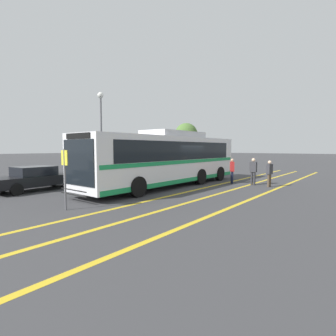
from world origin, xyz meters
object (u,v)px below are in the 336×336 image
at_px(parked_car_1, 36,178).
at_px(pedestrian_2, 253,170).
at_px(pedestrian_1, 232,169).
at_px(street_lamp, 101,120).
at_px(transit_bus, 168,158).
at_px(tree_0, 186,135).
at_px(parked_car_2, 131,169).
at_px(pedestrian_0, 269,172).
at_px(bus_stop_sign, 65,172).

bearing_deg(parked_car_1, pedestrian_2, 44.98).
distance_m(pedestrian_1, street_lamp, 10.43).
distance_m(transit_bus, street_lamp, 7.08).
height_order(transit_bus, tree_0, tree_0).
bearing_deg(street_lamp, pedestrian_1, -68.41).
distance_m(transit_bus, pedestrian_2, 5.48).
bearing_deg(tree_0, pedestrian_2, -131.84).
xyz_separation_m(parked_car_2, pedestrian_1, (2.29, -7.31, 0.20)).
distance_m(parked_car_2, pedestrian_0, 10.02).
relative_size(parked_car_1, bus_stop_sign, 2.06).
distance_m(parked_car_2, pedestrian_2, 9.02).
xyz_separation_m(transit_bus, bus_stop_sign, (-7.40, -0.93, -0.27)).
height_order(pedestrian_1, bus_stop_sign, bus_stop_sign).
relative_size(pedestrian_0, pedestrian_2, 0.94).
xyz_separation_m(bus_stop_sign, street_lamp, (7.38, 7.45, 3.02)).
bearing_deg(transit_bus, tree_0, -58.59).
distance_m(transit_bus, pedestrian_0, 6.18).
bearing_deg(bus_stop_sign, street_lamp, -44.35).
height_order(pedestrian_0, bus_stop_sign, bus_stop_sign).
bearing_deg(tree_0, parked_car_1, -167.58).
xyz_separation_m(street_lamp, tree_0, (15.76, 2.95, -0.40)).
bearing_deg(transit_bus, street_lamp, 0.59).
relative_size(pedestrian_1, street_lamp, 0.25).
bearing_deg(street_lamp, pedestrian_2, -70.49).
xyz_separation_m(pedestrian_2, tree_0, (12.04, 13.45, 3.11)).
distance_m(parked_car_1, parked_car_2, 7.18).
xyz_separation_m(transit_bus, pedestrian_0, (3.45, -5.06, -0.83)).
bearing_deg(pedestrian_2, transit_bus, 42.22).
relative_size(transit_bus, bus_stop_sign, 5.49).
bearing_deg(parked_car_2, parked_car_1, 91.87).
bearing_deg(bus_stop_sign, pedestrian_0, -110.49).
bearing_deg(tree_0, pedestrian_1, -135.21).
height_order(parked_car_2, bus_stop_sign, bus_stop_sign).
relative_size(parked_car_1, pedestrian_0, 2.98).
bearing_deg(pedestrian_0, parked_car_2, 113.70).
bearing_deg(parked_car_2, pedestrian_0, -165.74).
distance_m(pedestrian_1, pedestrian_2, 1.39).
xyz_separation_m(parked_car_1, pedestrian_0, (9.33, -9.77, 0.22)).
bearing_deg(pedestrian_2, pedestrian_1, 3.98).
distance_m(pedestrian_2, street_lamp, 11.68).
height_order(parked_car_1, tree_0, tree_0).
bearing_deg(parked_car_1, tree_0, 99.60).
xyz_separation_m(pedestrian_1, tree_0, (12.16, 12.07, 3.15)).
bearing_deg(bus_stop_sign, parked_car_2, -56.65).
distance_m(pedestrian_2, tree_0, 18.32).
bearing_deg(transit_bus, pedestrian_1, -125.49).
height_order(pedestrian_0, pedestrian_2, pedestrian_2).
bearing_deg(pedestrian_1, street_lamp, -103.78).
relative_size(street_lamp, tree_0, 1.17).
distance_m(parked_car_1, pedestrian_2, 12.94).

